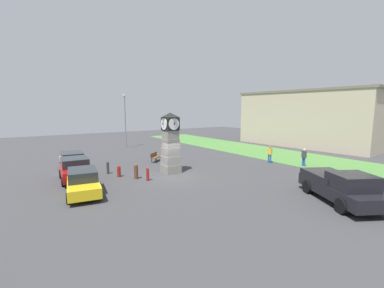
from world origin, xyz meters
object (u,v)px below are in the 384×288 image
Objects in this scene: bollard_far_row at (136,171)px; pedestrian_crossing_lot at (270,153)px; car_by_building at (83,182)px; pedestrian_near_bench at (304,156)px; bollard_end_row at (148,174)px; clock_tower at (171,145)px; bollard_near_tower at (108,168)px; bench at (155,156)px; street_lamp_near_road at (125,117)px; bollard_mid_row at (119,171)px; car_navy_sedan at (73,162)px; car_near_tower at (75,169)px; pickup_truck at (340,186)px.

pedestrian_crossing_lot is (1.93, 12.96, 0.39)m from bollard_far_row.
pedestrian_near_bench reaches higher than car_by_building.
bollard_end_row is at bearing 27.29° from bollard_far_row.
clock_tower is 4.91× the size of bollard_near_tower.
pedestrian_crossing_lot reaches higher than bench.
street_lamp_near_road reaches higher than pedestrian_crossing_lot.
bollard_mid_row is at bearing -148.27° from bollard_end_row.
bench is at bearing 87.82° from car_navy_sedan.
clock_tower reaches higher than bollard_end_row.
clock_tower is at bearing 74.52° from bollard_mid_row.
pedestrian_near_bench is (6.91, 18.11, 0.12)m from car_near_tower.
bollard_mid_row is 0.20× the size of car_by_building.
pickup_truck is 3.37× the size of pedestrian_crossing_lot.
car_by_building reaches higher than bollard_far_row.
pedestrian_crossing_lot reaches higher than car_near_tower.
bollard_end_row is 0.14× the size of street_lamp_near_road.
pickup_truck is (9.69, 11.70, 0.17)m from car_by_building.
clock_tower is 12.25m from pickup_truck.
street_lamp_near_road is at bearing -155.48° from pedestrian_near_bench.
bench is 0.91× the size of pedestrian_crossing_lot.
bench is (0.29, 7.53, -0.28)m from car_navy_sedan.
car_near_tower reaches higher than bollard_near_tower.
clock_tower is 15.78m from street_lamp_near_road.
pedestrian_near_bench reaches higher than bollard_far_row.
car_near_tower is (-2.03, -6.93, -1.53)m from clock_tower.
pickup_truck is (11.28, 4.56, -1.42)m from clock_tower.
pedestrian_near_bench is at bearing 24.52° from street_lamp_near_road.
street_lamp_near_road is (-15.57, 1.85, 1.75)m from clock_tower.
bollard_near_tower is at bearing -25.71° from street_lamp_near_road.
clock_tower reaches higher than pedestrian_crossing_lot.
bollard_mid_row is 1.56m from bollard_far_row.
car_near_tower is at bearing -32.97° from street_lamp_near_road.
bollard_far_row reaches higher than bench.
bollard_near_tower is 1.11× the size of bollard_mid_row.
street_lamp_near_road reaches higher than car_near_tower.
pickup_truck is (16.34, 11.16, 0.12)m from car_navy_sedan.
pedestrian_near_bench is 0.98× the size of pedestrian_crossing_lot.
bollard_mid_row is 0.13× the size of street_lamp_near_road.
car_near_tower is at bearing -106.34° from clock_tower.
bollard_near_tower is 15.02m from pedestrian_crossing_lot.
bollard_end_row is 0.24× the size of car_near_tower.
car_navy_sedan is at bearing -119.21° from pedestrian_near_bench.
bollard_far_row is (0.17, -3.10, -1.77)m from clock_tower.
street_lamp_near_road is (-26.84, -2.71, 3.17)m from pickup_truck.
bollard_far_row is at bearing 109.34° from car_by_building.
pedestrian_crossing_lot reaches higher than pedestrian_near_bench.
bench is at bearing -167.26° from pickup_truck.
bench is 14.09m from pedestrian_near_bench.
car_navy_sedan is (-6.21, -4.00, 0.31)m from bollard_end_row.
car_near_tower is 17.58m from pickup_truck.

